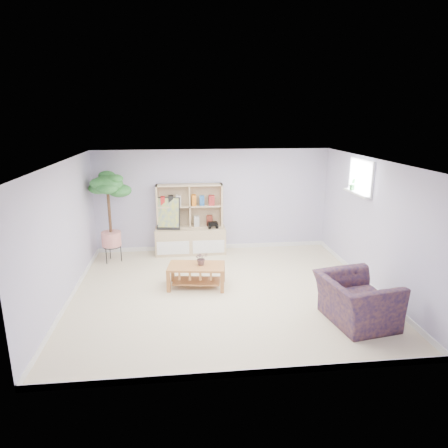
{
  "coord_description": "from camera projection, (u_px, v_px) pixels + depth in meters",
  "views": [
    {
      "loc": [
        -0.76,
        -6.74,
        3.15
      ],
      "look_at": [
        0.05,
        0.58,
        1.14
      ],
      "focal_mm": 32.0,
      "sensor_mm": 36.0,
      "label": 1
    }
  ],
  "objects": [
    {
      "name": "coffee_table",
      "position": [
        197.0,
        276.0,
        7.53
      ],
      "size": [
        1.12,
        0.72,
        0.43
      ],
      "primitive_type": null,
      "rotation": [
        0.0,
        0.0,
        -0.14
      ],
      "color": "#B17130",
      "rests_on": "floor"
    },
    {
      "name": "ceiling",
      "position": [
        225.0,
        161.0,
        6.74
      ],
      "size": [
        5.5,
        5.0,
        0.01
      ],
      "primitive_type": "cube",
      "color": "silver",
      "rests_on": "walls"
    },
    {
      "name": "floor",
      "position": [
        225.0,
        292.0,
        7.37
      ],
      "size": [
        5.5,
        5.0,
        0.01
      ],
      "primitive_type": "cube",
      "color": "beige",
      "rests_on": "ground"
    },
    {
      "name": "toy_truck",
      "position": [
        213.0,
        225.0,
        9.28
      ],
      "size": [
        0.34,
        0.26,
        0.17
      ],
      "primitive_type": null,
      "rotation": [
        0.0,
        0.0,
        0.13
      ],
      "color": "black",
      "rests_on": "storage_unit"
    },
    {
      "name": "baseboard",
      "position": [
        225.0,
        289.0,
        7.36
      ],
      "size": [
        5.5,
        5.0,
        0.1
      ],
      "primitive_type": null,
      "color": "white",
      "rests_on": "floor"
    },
    {
      "name": "walls",
      "position": [
        225.0,
        229.0,
        7.05
      ],
      "size": [
        5.51,
        5.01,
        2.4
      ],
      "color": "silver",
      "rests_on": "floor"
    },
    {
      "name": "poster",
      "position": [
        168.0,
        213.0,
        9.11
      ],
      "size": [
        0.55,
        0.21,
        0.75
      ],
      "primitive_type": null,
      "rotation": [
        0.0,
        0.0,
        -0.15
      ],
      "color": "#FFF410",
      "rests_on": "storage_unit"
    },
    {
      "name": "armchair",
      "position": [
        357.0,
        297.0,
        6.19
      ],
      "size": [
        1.16,
        1.28,
        0.84
      ],
      "primitive_type": "imported",
      "rotation": [
        0.0,
        0.0,
        1.74
      ],
      "color": "#0F0F3C",
      "rests_on": "floor"
    },
    {
      "name": "sill_plant",
      "position": [
        353.0,
        184.0,
        7.96
      ],
      "size": [
        0.16,
        0.15,
        0.24
      ],
      "primitive_type": "imported",
      "rotation": [
        0.0,
        0.0,
        -0.33
      ],
      "color": "#206127",
      "rests_on": "window_sill"
    },
    {
      "name": "floor_tree",
      "position": [
        110.0,
        218.0,
        8.65
      ],
      "size": [
        0.8,
        0.8,
        2.0
      ],
      "primitive_type": null,
      "rotation": [
        0.0,
        0.0,
        -0.09
      ],
      "color": "#206127",
      "rests_on": "floor"
    },
    {
      "name": "window_sill",
      "position": [
        357.0,
        193.0,
        7.79
      ],
      "size": [
        0.14,
        1.0,
        0.04
      ],
      "primitive_type": "cube",
      "color": "white",
      "rests_on": "walls"
    },
    {
      "name": "table_plant",
      "position": [
        201.0,
        258.0,
        7.48
      ],
      "size": [
        0.28,
        0.26,
        0.26
      ],
      "primitive_type": "imported",
      "rotation": [
        0.0,
        0.0,
        0.25
      ],
      "color": "#216027",
      "rests_on": "coffee_table"
    },
    {
      "name": "storage_unit",
      "position": [
        190.0,
        220.0,
        9.24
      ],
      "size": [
        1.63,
        0.55,
        1.63
      ],
      "primitive_type": null,
      "color": "tan",
      "rests_on": "floor"
    },
    {
      "name": "window",
      "position": [
        361.0,
        177.0,
        7.71
      ],
      "size": [
        0.1,
        0.98,
        0.68
      ],
      "primitive_type": null,
      "color": "silver",
      "rests_on": "walls"
    }
  ]
}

